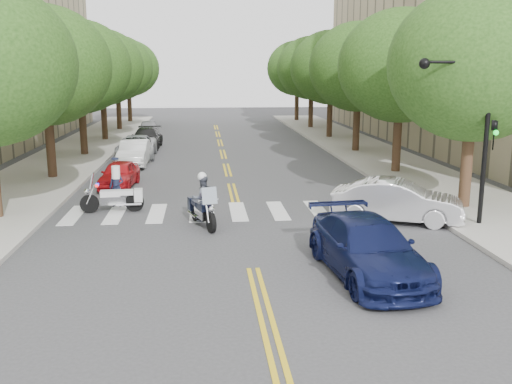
{
  "coord_description": "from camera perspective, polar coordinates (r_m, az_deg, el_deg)",
  "views": [
    {
      "loc": [
        -1.32,
        -14.81,
        5.33
      ],
      "look_at": [
        0.46,
        3.98,
        1.3
      ],
      "focal_mm": 40.0,
      "sensor_mm": 36.0,
      "label": 1
    }
  ],
  "objects": [
    {
      "name": "parked_car_a",
      "position": [
        27.25,
        -13.51,
        1.75
      ],
      "size": [
        1.75,
        3.71,
        1.23
      ],
      "primitive_type": "imported",
      "rotation": [
        0.0,
        0.0,
        -0.09
      ],
      "color": "red",
      "rests_on": "ground"
    },
    {
      "name": "tree_r_3",
      "position": [
        45.94,
        7.5,
        12.23
      ],
      "size": [
        6.4,
        6.4,
        8.45
      ],
      "color": "#382316",
      "rests_on": "ground"
    },
    {
      "name": "officer_standing",
      "position": [
        23.26,
        -13.77,
        0.46
      ],
      "size": [
        0.64,
        0.48,
        1.59
      ],
      "primitive_type": "imported",
      "rotation": [
        0.0,
        0.0,
        -0.18
      ],
      "color": "#161B32",
      "rests_on": "ground"
    },
    {
      "name": "motorcycle_police",
      "position": [
        19.87,
        -5.41,
        -1.01
      ],
      "size": [
        1.05,
        2.3,
        1.93
      ],
      "rotation": [
        0.0,
        0.0,
        3.45
      ],
      "color": "black",
      "rests_on": "ground"
    },
    {
      "name": "tree_r_4",
      "position": [
        53.77,
        5.58,
        12.23
      ],
      "size": [
        6.4,
        6.4,
        8.45
      ],
      "color": "#382316",
      "rests_on": "ground"
    },
    {
      "name": "tree_r_2",
      "position": [
        38.18,
        10.21,
        12.2
      ],
      "size": [
        6.4,
        6.4,
        8.45
      ],
      "color": "#382316",
      "rests_on": "ground"
    },
    {
      "name": "convertible",
      "position": [
        21.01,
        13.91,
        -0.87
      ],
      "size": [
        4.87,
        3.27,
        1.52
      ],
      "primitive_type": "imported",
      "rotation": [
        0.0,
        0.0,
        1.17
      ],
      "color": "silver",
      "rests_on": "ground"
    },
    {
      "name": "traffic_signal_pole",
      "position": [
        20.48,
        20.96,
        6.76
      ],
      "size": [
        2.82,
        0.42,
        6.0
      ],
      "color": "black",
      "rests_on": "ground"
    },
    {
      "name": "parked_car_b",
      "position": [
        33.36,
        -12.05,
        3.84
      ],
      "size": [
        1.58,
        4.38,
        1.44
      ],
      "primitive_type": "imported",
      "rotation": [
        0.0,
        0.0,
        -0.01
      ],
      "color": "white",
      "rests_on": "ground"
    },
    {
      "name": "tree_l_5",
      "position": [
        61.27,
        -12.69,
        11.97
      ],
      "size": [
        6.4,
        6.4,
        8.45
      ],
      "color": "#382316",
      "rests_on": "ground"
    },
    {
      "name": "parked_car_d",
      "position": [
        40.69,
        -10.88,
        5.3
      ],
      "size": [
        2.07,
        4.87,
        1.4
      ],
      "primitive_type": "imported",
      "rotation": [
        0.0,
        0.0,
        -0.02
      ],
      "color": "black",
      "rests_on": "ground"
    },
    {
      "name": "motorcycle_parked",
      "position": [
        22.47,
        -13.66,
        -0.6
      ],
      "size": [
        2.41,
        0.64,
        1.55
      ],
      "rotation": [
        0.0,
        0.0,
        1.65
      ],
      "color": "black",
      "rests_on": "ground"
    },
    {
      "name": "tree_r_5",
      "position": [
        61.65,
        4.15,
        12.23
      ],
      "size": [
        6.4,
        6.4,
        8.45
      ],
      "color": "#382316",
      "rests_on": "ground"
    },
    {
      "name": "parked_car_c",
      "position": [
        36.26,
        -11.86,
        4.44
      ],
      "size": [
        2.4,
        5.01,
        1.38
      ],
      "primitive_type": "imported",
      "rotation": [
        0.0,
        0.0,
        0.02
      ],
      "color": "#9FA2A6",
      "rests_on": "ground"
    },
    {
      "name": "sidewalk_right",
      "position": [
        38.72,
        10.91,
        4.03
      ],
      "size": [
        5.0,
        60.0,
        0.15
      ],
      "primitive_type": "cube",
      "color": "#9E9991",
      "rests_on": "ground"
    },
    {
      "name": "sidewalk_left",
      "position": [
        38.07,
        -17.78,
        3.54
      ],
      "size": [
        5.0,
        60.0,
        0.15
      ],
      "primitive_type": "cube",
      "color": "#9E9991",
      "rests_on": "ground"
    },
    {
      "name": "tree_r_1",
      "position": [
        30.54,
        14.28,
        12.11
      ],
      "size": [
        6.4,
        6.4,
        8.45
      ],
      "color": "#382316",
      "rests_on": "ground"
    },
    {
      "name": "tree_l_2",
      "position": [
        37.56,
        -17.26,
        11.87
      ],
      "size": [
        6.4,
        6.4,
        8.45
      ],
      "color": "#382316",
      "rests_on": "ground"
    },
    {
      "name": "sedan_blue",
      "position": [
        15.37,
        11.09,
        -5.51
      ],
      "size": [
        2.61,
        5.37,
        1.5
      ],
      "primitive_type": "imported",
      "rotation": [
        0.0,
        0.0,
        0.1
      ],
      "color": "#0F153F",
      "rests_on": "ground"
    },
    {
      "name": "tree_l_3",
      "position": [
        45.43,
        -15.21,
        11.92
      ],
      "size": [
        6.4,
        6.4,
        8.45
      ],
      "color": "#382316",
      "rests_on": "ground"
    },
    {
      "name": "tree_l_1",
      "position": [
        29.77,
        -20.4,
        11.75
      ],
      "size": [
        6.4,
        6.4,
        8.45
      ],
      "color": "#382316",
      "rests_on": "ground"
    },
    {
      "name": "ground",
      "position": [
        15.79,
        -0.3,
        -7.67
      ],
      "size": [
        140.0,
        140.0,
        0.0
      ],
      "primitive_type": "plane",
      "color": "#38383A",
      "rests_on": "ground"
    },
    {
      "name": "tree_r_0",
      "position": [
        23.14,
        21.0,
        11.83
      ],
      "size": [
        6.4,
        6.4,
        8.45
      ],
      "color": "#382316",
      "rests_on": "ground"
    },
    {
      "name": "tree_l_4",
      "position": [
        53.34,
        -13.76,
        11.96
      ],
      "size": [
        6.4,
        6.4,
        8.45
      ],
      "color": "#382316",
      "rests_on": "ground"
    },
    {
      "name": "parked_car_e",
      "position": [
        47.44,
        -10.66,
        6.24
      ],
      "size": [
        2.01,
        4.21,
        1.39
      ],
      "primitive_type": "imported",
      "rotation": [
        0.0,
        0.0,
        0.09
      ],
      "color": "#95959A",
      "rests_on": "ground"
    }
  ]
}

